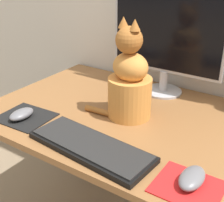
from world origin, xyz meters
name	(u,v)px	position (x,y,z in m)	size (l,w,h in m)	color
desk	(133,139)	(0.00, 0.00, 0.63)	(1.16, 0.75, 0.73)	brown
monitor	(167,39)	(-0.01, 0.28, 0.97)	(0.51, 0.17, 0.44)	#B2B2B7
keyboard	(91,146)	(-0.01, -0.27, 0.74)	(0.44, 0.19, 0.02)	black
mousepad_left	(26,117)	(-0.35, -0.24, 0.73)	(0.20, 0.18, 0.00)	black
mousepad_right	(188,187)	(0.32, -0.27, 0.73)	(0.18, 0.16, 0.00)	red
computer_mouse_left	(22,114)	(-0.35, -0.25, 0.75)	(0.06, 0.10, 0.03)	slate
computer_mouse_right	(192,178)	(0.32, -0.25, 0.75)	(0.06, 0.11, 0.04)	slate
cat	(130,82)	(-0.02, 0.00, 0.87)	(0.27, 0.21, 0.38)	#D6893D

